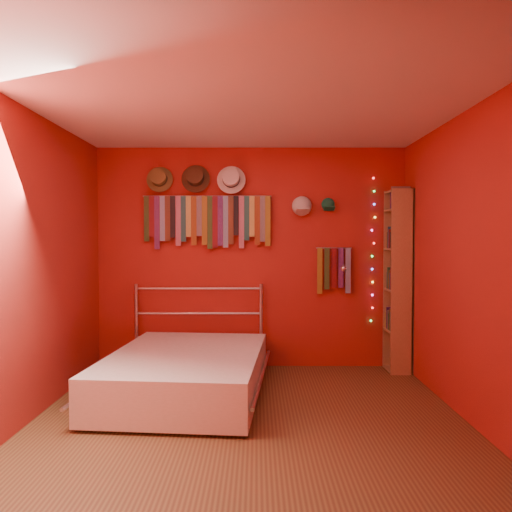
{
  "coord_description": "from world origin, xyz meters",
  "views": [
    {
      "loc": [
        0.06,
        -3.94,
        1.47
      ],
      "look_at": [
        0.06,
        0.9,
        1.3
      ],
      "focal_mm": 35.0,
      "sensor_mm": 36.0,
      "label": 1
    }
  ],
  "objects_px": {
    "tie_rack": "(208,218)",
    "bookshelf": "(401,279)",
    "bed": "(186,372)",
    "reading_lamp": "(343,268)"
  },
  "relations": [
    {
      "from": "bed",
      "to": "tie_rack",
      "type": "bearing_deg",
      "value": 89.42
    },
    {
      "from": "tie_rack",
      "to": "bed",
      "type": "relative_size",
      "value": 0.71
    },
    {
      "from": "tie_rack",
      "to": "bed",
      "type": "height_order",
      "value": "tie_rack"
    },
    {
      "from": "bookshelf",
      "to": "bed",
      "type": "xyz_separation_m",
      "value": [
        -2.25,
        -0.88,
        -0.79
      ]
    },
    {
      "from": "tie_rack",
      "to": "bookshelf",
      "type": "xyz_separation_m",
      "value": [
        2.15,
        -0.15,
        -0.68
      ]
    },
    {
      "from": "reading_lamp",
      "to": "bed",
      "type": "xyz_separation_m",
      "value": [
        -1.61,
        -0.89,
        -0.92
      ]
    },
    {
      "from": "reading_lamp",
      "to": "bookshelf",
      "type": "bearing_deg",
      "value": -0.69
    },
    {
      "from": "tie_rack",
      "to": "reading_lamp",
      "type": "xyz_separation_m",
      "value": [
        1.51,
        -0.15,
        -0.56
      ]
    },
    {
      "from": "bookshelf",
      "to": "bed",
      "type": "relative_size",
      "value": 0.98
    },
    {
      "from": "tie_rack",
      "to": "reading_lamp",
      "type": "distance_m",
      "value": 1.61
    }
  ]
}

